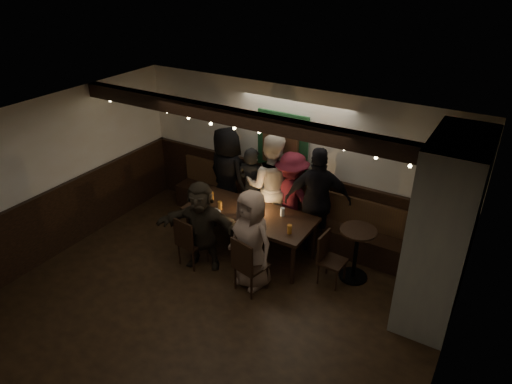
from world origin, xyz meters
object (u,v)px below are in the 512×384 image
Objects in this scene: dining_table at (249,216)px; chair_end at (328,255)px; chair_near_right at (247,263)px; chair_near_left at (188,240)px; high_top at (356,248)px; person_d at (291,196)px; person_c at (271,186)px; person_b at (251,188)px; person_g at (251,240)px; person_e at (318,201)px; person_a at (227,175)px; person_f at (201,225)px.

dining_table is 2.60× the size of chair_end.
chair_near_left is at bearing 176.59° from chair_near_right.
high_top is (1.74, 0.25, -0.15)m from dining_table.
person_d is (0.36, 0.78, 0.10)m from dining_table.
person_c is at bearing 13.18° from person_d.
dining_table is 0.86m from person_d.
person_g is (0.87, -1.43, 0.02)m from person_b.
chair_near_right is at bearing 101.86° from person_d.
person_e is (0.53, -0.11, 0.12)m from person_d.
person_b is at bearing 82.60° from chair_near_left.
high_top is 0.55× the size of person_g.
person_d is at bearing 58.25° from chair_near_left.
person_a is 1.15× the size of person_g.
person_e reaches higher than person_b.
dining_table is at bearing 38.09° from person_f.
person_a is (-1.41, 1.60, 0.39)m from chair_near_right.
person_f is (-2.19, -0.93, 0.19)m from high_top.
person_f is (-1.35, -1.35, -0.18)m from person_e.
person_c is (-1.75, 0.49, 0.38)m from high_top.
person_e is (0.40, 1.55, 0.40)m from chair_near_right.
person_a is 0.51m from person_b.
chair_near_left reaches higher than high_top.
person_c reaches higher than chair_end.
person_b is 1.44m from person_f.
person_d is 0.87× the size of person_e.
person_b is at bearing 133.97° from person_g.
person_d reaches higher than chair_end.
chair_near_right is 2.17m from person_a.
chair_near_left is at bearing -158.97° from chair_end.
person_f is at bearing -160.76° from chair_end.
chair_end is 0.53× the size of person_b.
person_e is 1.92m from person_f.
chair_end is 1.99m from person_f.
dining_table is 2.44× the size of chair_near_left.
person_d is at bearing 174.82° from person_b.
chair_near_left is 0.47× the size of person_e.
high_top is at bearing 160.15° from person_b.
person_c is 1.16× the size of person_d.
person_e is (1.31, -0.09, 0.15)m from person_b.
person_b is at bearing 166.80° from high_top.
chair_near_right is at bearing -3.41° from chair_near_left.
high_top is (2.36, 1.06, 0.06)m from chair_near_left.
chair_end is at bearing 178.23° from person_a.
person_b is (-0.92, 1.64, 0.25)m from chair_near_right.
chair_near_right is 1.65m from person_e.
high_top is at bearing 48.23° from person_g.
person_e is at bearing 44.30° from chair_near_left.
person_b is (-0.42, 0.76, 0.07)m from dining_table.
person_d is at bearing 42.76° from person_f.
person_d is (-0.14, 1.66, 0.28)m from chair_near_right.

